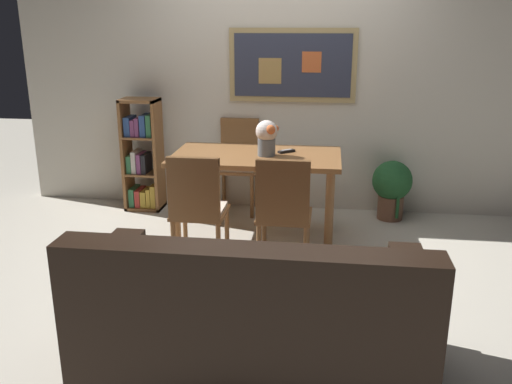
{
  "coord_description": "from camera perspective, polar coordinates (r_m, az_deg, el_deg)",
  "views": [
    {
      "loc": [
        0.48,
        -3.94,
        1.82
      ],
      "look_at": [
        -0.02,
        -0.23,
        0.65
      ],
      "focal_mm": 38.33,
      "sensor_mm": 36.0,
      "label": 1
    }
  ],
  "objects": [
    {
      "name": "dining_table",
      "position": [
        4.64,
        0.04,
        2.66
      ],
      "size": [
        1.41,
        0.81,
        0.75
      ],
      "color": "brown",
      "rests_on": "ground_plane"
    },
    {
      "name": "dining_chair_far_left",
      "position": [
        5.42,
        -1.85,
        3.64
      ],
      "size": [
        0.4,
        0.41,
        0.91
      ],
      "color": "brown",
      "rests_on": "ground_plane"
    },
    {
      "name": "potted_ivy",
      "position": [
        5.35,
        13.99,
        0.59
      ],
      "size": [
        0.38,
        0.38,
        0.58
      ],
      "color": "brown",
      "rests_on": "ground_plane"
    },
    {
      "name": "bookshelf",
      "position": [
        5.56,
        -11.76,
        3.46
      ],
      "size": [
        0.36,
        0.28,
        1.11
      ],
      "color": "brown",
      "rests_on": "ground_plane"
    },
    {
      "name": "ground_plane",
      "position": [
        4.37,
        0.62,
        -7.28
      ],
      "size": [
        12.0,
        12.0,
        0.0
      ],
      "primitive_type": "plane",
      "color": "beige"
    },
    {
      "name": "flower_vase",
      "position": [
        4.54,
        1.14,
        5.87
      ],
      "size": [
        0.19,
        0.2,
        0.3
      ],
      "color": "slate",
      "rests_on": "dining_table"
    },
    {
      "name": "leather_couch",
      "position": [
        2.95,
        -0.46,
        -13.45
      ],
      "size": [
        1.8,
        0.84,
        0.84
      ],
      "color": "black",
      "rests_on": "ground_plane"
    },
    {
      "name": "dining_chair_near_left",
      "position": [
        4.06,
        -6.13,
        -1.19
      ],
      "size": [
        0.4,
        0.41,
        0.91
      ],
      "color": "brown",
      "rests_on": "ground_plane"
    },
    {
      "name": "dining_chair_near_right",
      "position": [
        3.97,
        2.9,
        -1.54
      ],
      "size": [
        0.4,
        0.41,
        0.91
      ],
      "color": "brown",
      "rests_on": "ground_plane"
    },
    {
      "name": "wall_back_with_painting",
      "position": [
        5.41,
        2.57,
        11.84
      ],
      "size": [
        5.2,
        0.14,
        2.6
      ],
      "color": "silver",
      "rests_on": "ground_plane"
    },
    {
      "name": "tv_remote",
      "position": [
        4.69,
        3.2,
        4.28
      ],
      "size": [
        0.15,
        0.13,
        0.02
      ],
      "color": "black",
      "rests_on": "dining_table"
    }
  ]
}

